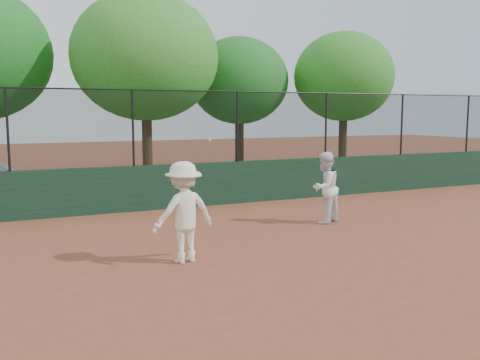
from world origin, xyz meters
name	(u,v)px	position (x,y,z in m)	size (l,w,h in m)	color
ground	(252,268)	(0.00, 0.00, 0.00)	(80.00, 80.00, 0.00)	brown
back_wall	(153,187)	(0.00, 6.00, 0.60)	(26.00, 0.20, 1.20)	#183622
grass_strip	(108,183)	(0.00, 12.00, 0.00)	(36.00, 12.00, 0.01)	#33531A
player_second	(325,188)	(3.19, 2.60, 0.84)	(0.82, 0.64, 1.68)	white
player_main	(184,212)	(-0.91, 0.87, 0.88)	(1.23, 0.83, 2.18)	white
fence_assembly	(151,126)	(-0.03, 6.00, 2.24)	(26.00, 0.06, 2.00)	black
tree_2	(145,57)	(1.23, 11.00, 4.54)	(5.24, 4.76, 6.82)	#4C321B
tree_3	(239,81)	(5.41, 12.11, 3.85)	(4.07, 3.70, 5.62)	#402815
tree_4	(344,77)	(9.64, 10.82, 4.06)	(4.29, 3.90, 5.92)	#412C17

